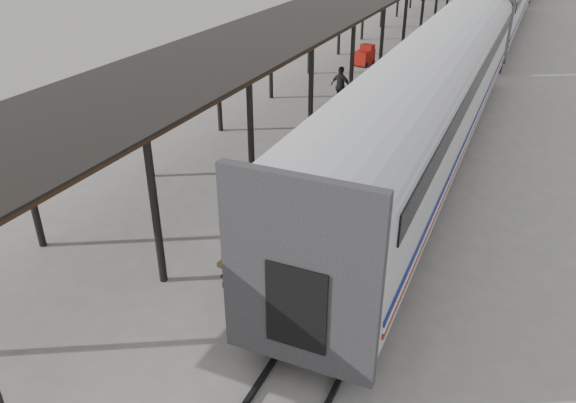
# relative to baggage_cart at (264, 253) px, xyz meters

# --- Properties ---
(ground) EXTENTS (160.00, 160.00, 0.00)m
(ground) POSITION_rel_baggage_cart_xyz_m (-0.89, 0.70, -0.65)
(ground) COLOR slate
(ground) RESTS_ON ground
(rails) EXTENTS (1.54, 150.00, 0.12)m
(rails) POSITION_rel_baggage_cart_xyz_m (2.31, 34.70, -0.59)
(rails) COLOR black
(rails) RESTS_ON ground
(baggage_cart) EXTENTS (1.41, 2.48, 0.86)m
(baggage_cart) POSITION_rel_baggage_cart_xyz_m (0.00, 0.00, 0.00)
(baggage_cart) COLOR brown
(baggage_cart) RESTS_ON ground
(suitcase_stack) EXTENTS (1.34, 1.09, 0.58)m
(suitcase_stack) POSITION_rel_baggage_cart_xyz_m (-0.07, 0.34, 0.41)
(suitcase_stack) COLOR #38383B
(suitcase_stack) RESTS_ON baggage_cart
(luggage_tug) EXTENTS (1.01, 1.44, 1.17)m
(luggage_tug) POSITION_rel_baggage_cart_xyz_m (-4.02, 21.80, -0.11)
(luggage_tug) COLOR #9B150E
(luggage_tug) RESTS_ON ground
(porter) EXTENTS (0.54, 0.75, 1.92)m
(porter) POSITION_rel_baggage_cart_xyz_m (0.25, -0.65, 1.17)
(porter) COLOR navy
(porter) RESTS_ON baggage_cart
(pedestrian) EXTENTS (1.17, 0.73, 1.87)m
(pedestrian) POSITION_rel_baggage_cart_xyz_m (-2.81, 13.98, 0.28)
(pedestrian) COLOR black
(pedestrian) RESTS_ON ground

